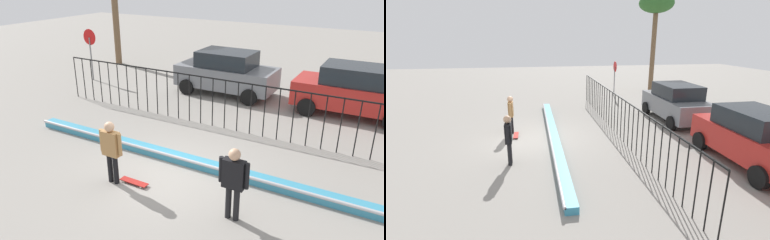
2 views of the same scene
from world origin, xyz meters
TOP-DOWN VIEW (x-y plane):
  - ground_plane at (0.00, 0.00)m, footprint 60.00×60.00m
  - bowl_coping_ledge at (0.00, 0.69)m, footprint 11.00×0.40m
  - perimeter_fence at (0.00, 3.53)m, footprint 14.04×0.04m
  - skateboarder at (-0.98, -1.09)m, footprint 0.68×0.26m
  - skateboard at (-0.48, -0.90)m, footprint 0.80×0.20m
  - camera_operator at (2.29, -0.96)m, footprint 0.69×0.26m
  - parked_car_gray at (-1.60, 7.12)m, footprint 4.30×2.12m
  - parked_car_red at (3.62, 7.11)m, footprint 4.30×2.12m
  - stop_sign at (-8.31, 5.86)m, footprint 0.76×0.07m

SIDE VIEW (x-z plane):
  - ground_plane at x=0.00m, z-range 0.00..0.00m
  - skateboard at x=-0.48m, z-range 0.02..0.10m
  - bowl_coping_ledge at x=0.00m, z-range -0.01..0.25m
  - parked_car_gray at x=-1.60m, z-range 0.02..1.92m
  - parked_car_red at x=3.62m, z-range 0.02..1.92m
  - skateboarder at x=-0.98m, z-range 0.17..1.86m
  - camera_operator at x=2.29m, z-range 0.17..1.89m
  - perimeter_fence at x=0.00m, z-range 0.21..1.96m
  - stop_sign at x=-8.31m, z-range 0.37..2.87m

